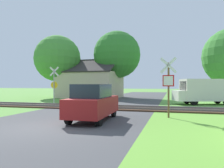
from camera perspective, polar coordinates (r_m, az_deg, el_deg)
The scene contains 10 objects.
ground_plane at distance 9.42m, azimuth -17.50°, elevation -10.95°, with size 160.00×160.00×0.00m, color #5B933D.
road_asphalt at distance 11.12m, azimuth -11.81°, elevation -9.25°, with size 7.83×80.00×0.01m, color #424244.
rail_track at distance 16.26m, azimuth -2.65°, elevation -6.15°, with size 60.00×2.60×0.22m.
stop_sign_near at distance 11.95m, azimuth 14.53°, elevation 0.19°, with size 0.87×0.20×3.23m.
crossing_sign_far at distance 20.38m, azimuth -14.90°, elevation 0.23°, with size 0.87×0.18×3.38m.
house at distance 29.41m, azimuth -5.63°, elevation 0.05°, with size 8.36×6.87×5.14m.
tree_center at distance 29.41m, azimuth 1.30°, elevation 7.65°, with size 6.27×6.27×8.87m.
tree_left at distance 30.51m, azimuth -14.04°, elevation 6.47°, with size 6.20×6.20×8.36m.
mail_truck at distance 20.85m, azimuth 22.96°, elevation -1.55°, with size 5.23×3.28×2.24m.
parked_car at distance 10.77m, azimuth -4.90°, elevation -4.78°, with size 1.77×4.05×1.78m.
Camera 1 is at (5.03, -7.76, 1.78)m, focal length 35.00 mm.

